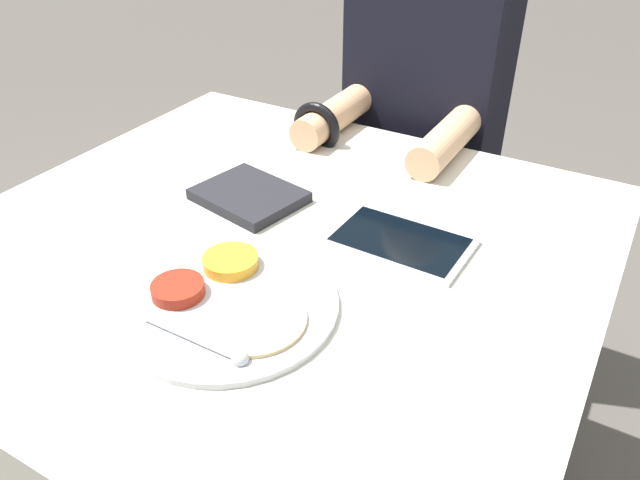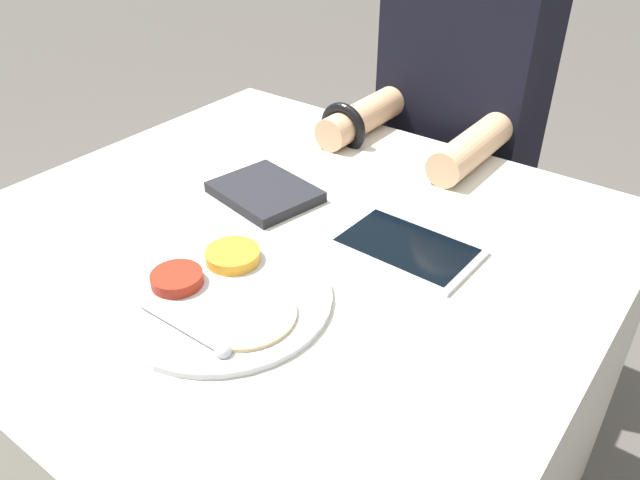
% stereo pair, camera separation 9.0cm
% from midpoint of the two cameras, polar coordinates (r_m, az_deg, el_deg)
% --- Properties ---
extents(dining_table, '(1.02, 0.98, 0.74)m').
position_cam_midpoint_polar(dining_table, '(1.27, -5.84, -14.15)').
color(dining_table, beige).
rests_on(dining_table, ground_plane).
extents(thali_tray, '(0.31, 0.31, 0.03)m').
position_cam_midpoint_polar(thali_tray, '(0.89, -11.46, -5.61)').
color(thali_tray, '#B7BABF').
rests_on(thali_tray, dining_table).
extents(red_notebook, '(0.20, 0.18, 0.02)m').
position_cam_midpoint_polar(red_notebook, '(1.13, -8.80, 3.90)').
color(red_notebook, silver).
rests_on(red_notebook, dining_table).
extents(tablet_device, '(0.23, 0.14, 0.01)m').
position_cam_midpoint_polar(tablet_device, '(1.00, 4.78, -0.21)').
color(tablet_device, '#B7B7BC').
rests_on(tablet_device, dining_table).
extents(person_diner, '(0.36, 0.46, 1.21)m').
position_cam_midpoint_polar(person_diner, '(1.59, 7.30, 5.76)').
color(person_diner, black).
rests_on(person_diner, ground_plane).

